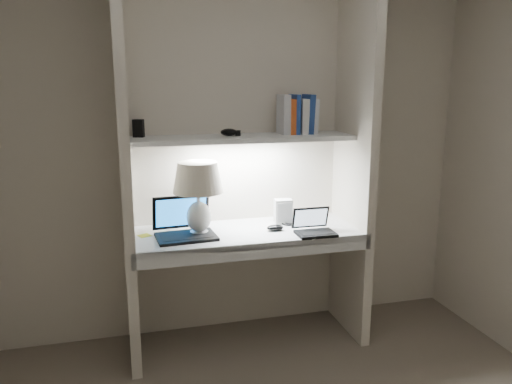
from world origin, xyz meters
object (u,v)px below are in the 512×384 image
object	(u,v)px
table_lamp	(198,186)
laptop_netbook	(314,228)
speaker	(283,211)
book_row	(297,115)
laptop_main	(184,227)

from	to	relation	value
table_lamp	laptop_netbook	size ratio (longest dim) A/B	1.89
laptop_netbook	speaker	xyz separation A→B (m)	(-0.11, 0.28, 0.04)
book_row	table_lamp	bearing A→B (deg)	-168.21
book_row	speaker	bearing A→B (deg)	-165.31
book_row	laptop_netbook	bearing A→B (deg)	-87.27
table_lamp	speaker	world-z (taller)	table_lamp
laptop_netbook	book_row	size ratio (longest dim) A/B	0.94
laptop_main	table_lamp	bearing A→B (deg)	-1.41
laptop_main	book_row	bearing A→B (deg)	6.22
speaker	table_lamp	bearing A→B (deg)	-164.98
laptop_main	laptop_netbook	xyz separation A→B (m)	(0.79, -0.16, -0.02)
table_lamp	speaker	distance (m)	0.64
laptop_main	book_row	distance (m)	1.03
table_lamp	laptop_main	xyz separation A→B (m)	(-0.09, -0.01, -0.25)
laptop_main	speaker	distance (m)	0.69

